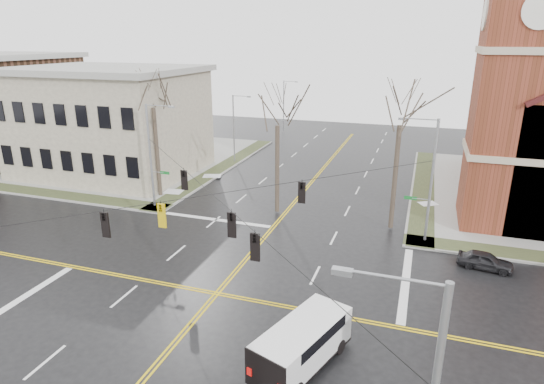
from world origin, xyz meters
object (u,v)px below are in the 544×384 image
(tree_nw_far, at_px, (153,102))
(signal_pole_ne, at_px, (429,178))
(cargo_van, at_px, (305,340))
(tree_ne, at_px, (400,118))
(streetlight_north_b, at_px, (285,104))
(streetlight_north_a, at_px, (235,126))
(parked_car_a, at_px, (485,260))
(tree_nw_near, at_px, (277,120))
(signal_pole_nw, at_px, (152,153))

(tree_nw_far, bearing_deg, signal_pole_ne, -6.54)
(cargo_van, bearing_deg, tree_ne, 101.24)
(signal_pole_ne, height_order, cargo_van, signal_pole_ne)
(streetlight_north_b, bearing_deg, streetlight_north_a, -90.00)
(signal_pole_ne, bearing_deg, parked_car_a, -37.99)
(tree_nw_near, bearing_deg, streetlight_north_a, 124.77)
(streetlight_north_a, relative_size, streetlight_north_b, 1.00)
(signal_pole_ne, bearing_deg, streetlight_north_a, 143.10)
(parked_car_a, bearing_deg, streetlight_north_b, 41.32)
(streetlight_north_a, xyz_separation_m, streetlight_north_b, (0.00, 20.00, 0.00))
(parked_car_a, bearing_deg, tree_nw_near, 79.91)
(parked_car_a, distance_m, tree_nw_near, 18.40)
(signal_pole_ne, bearing_deg, tree_nw_far, 173.46)
(streetlight_north_a, height_order, cargo_van, streetlight_north_a)
(streetlight_north_b, bearing_deg, signal_pole_ne, -58.95)
(signal_pole_ne, height_order, signal_pole_nw, same)
(signal_pole_nw, height_order, tree_ne, tree_ne)
(parked_car_a, bearing_deg, streetlight_north_a, 61.03)
(streetlight_north_a, xyz_separation_m, tree_ne, (19.55, -14.84, 4.32))
(cargo_van, distance_m, tree_nw_far, 27.56)
(signal_pole_nw, relative_size, tree_nw_near, 0.81)
(parked_car_a, xyz_separation_m, tree_nw_near, (-15.97, 5.25, 7.49))
(streetlight_north_b, height_order, tree_ne, tree_ne)
(streetlight_north_a, distance_m, tree_ne, 24.92)
(streetlight_north_b, distance_m, tree_ne, 40.19)
(streetlight_north_b, bearing_deg, parked_car_a, -56.78)
(cargo_van, xyz_separation_m, tree_nw_near, (-7.14, 17.80, 6.84))
(signal_pole_ne, relative_size, parked_car_a, 2.65)
(signal_pole_ne, distance_m, cargo_van, 16.80)
(signal_pole_nw, xyz_separation_m, tree_nw_near, (10.62, 2.16, 3.12))
(signal_pole_nw, height_order, tree_nw_near, tree_nw_near)
(tree_nw_far, bearing_deg, cargo_van, -43.99)
(signal_pole_ne, xyz_separation_m, tree_nw_near, (-12.02, 2.16, 3.12))
(tree_nw_far, distance_m, tree_ne, 21.52)
(signal_pole_ne, bearing_deg, tree_ne, 145.63)
(streetlight_north_b, distance_m, parked_car_a, 47.48)
(streetlight_north_a, xyz_separation_m, parked_car_a, (25.92, -19.58, -3.89))
(signal_pole_ne, relative_size, tree_nw_near, 0.81)
(streetlight_north_b, xyz_separation_m, parked_car_a, (25.92, -39.58, -3.89))
(signal_pole_nw, relative_size, tree_ne, 0.74)
(signal_pole_nw, bearing_deg, signal_pole_ne, 0.00)
(signal_pole_ne, distance_m, parked_car_a, 6.65)
(tree_nw_far, xyz_separation_m, tree_nw_near, (11.89, -0.58, -0.87))
(signal_pole_nw, relative_size, parked_car_a, 2.65)
(parked_car_a, bearing_deg, signal_pole_ne, 60.10)
(signal_pole_nw, height_order, tree_nw_far, tree_nw_far)
(signal_pole_ne, xyz_separation_m, cargo_van, (-4.88, -15.64, -3.71))
(signal_pole_ne, bearing_deg, streetlight_north_b, 121.05)
(streetlight_north_a, height_order, tree_nw_near, tree_nw_near)
(signal_pole_nw, relative_size, cargo_van, 1.54)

